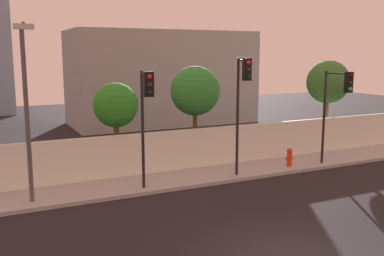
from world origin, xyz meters
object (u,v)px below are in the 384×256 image
traffic_light_right (242,92)px  street_lamp_curbside (26,99)px  traffic_light_center (146,105)px  roadside_tree_rightmost (328,82)px  traffic_light_left (337,97)px  fire_hydrant (289,157)px  roadside_tree_midleft (116,106)px  roadside_tree_midright (195,91)px

traffic_light_right → street_lamp_curbside: (-8.37, 0.37, 0.04)m
traffic_light_center → roadside_tree_rightmost: 12.84m
traffic_light_left → traffic_light_right: bearing=174.6°
street_lamp_curbside → fire_hydrant: bearing=1.0°
traffic_light_left → traffic_light_center: bearing=178.1°
street_lamp_curbside → traffic_light_right: bearing=-2.5°
traffic_light_left → street_lamp_curbside: bearing=176.4°
roadside_tree_rightmost → traffic_light_center: bearing=-162.9°
fire_hydrant → roadside_tree_rightmost: size_ratio=0.17×
traffic_light_right → roadside_tree_midleft: (-4.33, 3.63, -0.72)m
street_lamp_curbside → roadside_tree_midright: size_ratio=1.29×
traffic_light_left → roadside_tree_midleft: (-9.09, 4.09, -0.35)m
traffic_light_center → roadside_tree_midright: size_ratio=0.96×
fire_hydrant → roadside_tree_rightmost: 6.64m
roadside_tree_midright → roadside_tree_rightmost: size_ratio=0.96×
fire_hydrant → traffic_light_right: bearing=-169.2°
traffic_light_center → roadside_tree_midleft: traffic_light_center is taller
traffic_light_left → roadside_tree_rightmost: bearing=51.7°
traffic_light_left → fire_hydrant: 3.46m
street_lamp_curbside → fire_hydrant: street_lamp_curbside is taller
traffic_light_center → roadside_tree_midleft: bearing=90.8°
street_lamp_curbside → roadside_tree_rightmost: 16.68m
fire_hydrant → roadside_tree_midleft: size_ratio=0.21×
roadside_tree_midleft → traffic_light_center: bearing=-89.2°
traffic_light_left → roadside_tree_rightmost: 5.22m
traffic_light_right → street_lamp_curbside: size_ratio=0.82×
traffic_light_center → roadside_tree_rightmost: size_ratio=0.92×
street_lamp_curbside → roadside_tree_midright: street_lamp_curbside is taller
traffic_light_center → fire_hydrant: (7.29, 0.72, -2.87)m
traffic_light_left → traffic_light_right: size_ratio=0.88×
roadside_tree_midleft → roadside_tree_rightmost: bearing=0.0°
traffic_light_right → roadside_tree_midright: size_ratio=1.05×
street_lamp_curbside → fire_hydrant: 11.82m
traffic_light_center → roadside_tree_midright: (3.89, 3.78, 0.07)m
traffic_light_left → fire_hydrant: (-1.75, 1.03, -2.80)m
traffic_light_right → fire_hydrant: size_ratio=5.82×
traffic_light_center → fire_hydrant: bearing=5.7°
roadside_tree_midleft → roadside_tree_midright: 3.98m
traffic_light_right → traffic_light_left: bearing=-5.4°
traffic_light_left → roadside_tree_midleft: bearing=155.8°
traffic_light_right → traffic_light_center: bearing=-178.0°
traffic_light_center → traffic_light_right: traffic_light_right is taller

